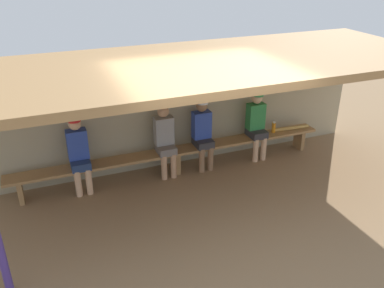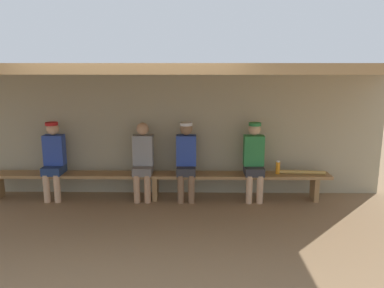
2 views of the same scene
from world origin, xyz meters
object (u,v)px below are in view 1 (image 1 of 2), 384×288
at_px(bench, 176,153).
at_px(player_with_sunglasses, 257,123).
at_px(water_bottle_green, 274,127).
at_px(baseball_bat, 291,128).
at_px(player_shirtless_tan, 79,152).
at_px(player_near_post, 203,131).
at_px(player_in_white, 165,138).

xyz_separation_m(bench, player_with_sunglasses, (1.69, 0.00, 0.36)).
height_order(player_with_sunglasses, water_bottle_green, player_with_sunglasses).
distance_m(bench, baseball_bat, 2.51).
relative_size(player_shirtless_tan, player_near_post, 1.00).
height_order(player_shirtless_tan, baseball_bat, player_shirtless_tan).
bearing_deg(water_bottle_green, player_near_post, -179.37).
height_order(bench, water_bottle_green, water_bottle_green).
relative_size(player_with_sunglasses, player_in_white, 1.01).
relative_size(player_in_white, baseball_bat, 1.68).
xyz_separation_m(water_bottle_green, baseball_bat, (0.41, -0.02, -0.08)).
relative_size(player_near_post, baseball_bat, 1.70).
xyz_separation_m(player_in_white, water_bottle_green, (2.31, 0.02, -0.16)).
bearing_deg(player_shirtless_tan, bench, -0.12).
relative_size(player_shirtless_tan, water_bottle_green, 5.85).
bearing_deg(bench, player_with_sunglasses, 0.12).
bearing_deg(player_near_post, player_shirtless_tan, 180.00).
bearing_deg(baseball_bat, player_shirtless_tan, -175.47).
distance_m(bench, player_in_white, 0.40).
height_order(player_in_white, player_near_post, player_near_post).
bearing_deg(player_near_post, water_bottle_green, 0.63).
xyz_separation_m(bench, player_in_white, (-0.21, 0.00, 0.34)).
relative_size(player_in_white, player_near_post, 0.99).
bearing_deg(bench, player_in_white, 179.14).
height_order(bench, player_with_sunglasses, player_with_sunglasses).
distance_m(player_near_post, water_bottle_green, 1.58).
distance_m(player_shirtless_tan, player_near_post, 2.27).
bearing_deg(player_with_sunglasses, water_bottle_green, 2.37).
height_order(player_near_post, baseball_bat, player_near_post).
bearing_deg(player_shirtless_tan, player_in_white, -0.02).
xyz_separation_m(player_shirtless_tan, water_bottle_green, (3.84, 0.02, -0.18)).
height_order(player_with_sunglasses, player_shirtless_tan, same).
xyz_separation_m(player_with_sunglasses, player_in_white, (-1.89, -0.00, -0.02)).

